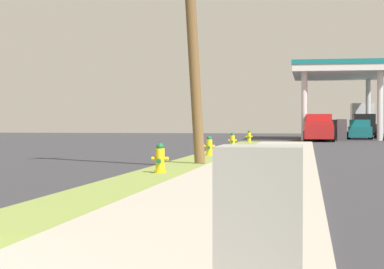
# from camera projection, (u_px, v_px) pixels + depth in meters

# --- Properties ---
(fire_hydrant_second) EXTENTS (0.42, 0.38, 0.74)m
(fire_hydrant_second) POSITION_uv_depth(u_px,v_px,m) (160.00, 160.00, 16.59)
(fire_hydrant_second) COLOR yellow
(fire_hydrant_second) RESTS_ON grass_verge
(fire_hydrant_third) EXTENTS (0.42, 0.37, 0.74)m
(fire_hydrant_third) POSITION_uv_depth(u_px,v_px,m) (209.00, 147.00, 25.39)
(fire_hydrant_third) COLOR yellow
(fire_hydrant_third) RESTS_ON grass_verge
(fire_hydrant_fourth) EXTENTS (0.42, 0.37, 0.74)m
(fire_hydrant_fourth) POSITION_uv_depth(u_px,v_px,m) (233.00, 141.00, 33.34)
(fire_hydrant_fourth) COLOR yellow
(fire_hydrant_fourth) RESTS_ON grass_verge
(fire_hydrant_fifth) EXTENTS (0.42, 0.38, 0.74)m
(fire_hydrant_fifth) POSITION_uv_depth(u_px,v_px,m) (249.00, 137.00, 42.46)
(fire_hydrant_fifth) COLOR yellow
(fire_hydrant_fifth) RESTS_ON grass_verge
(utility_pole_midground) EXTENTS (1.22, 1.30, 9.52)m
(utility_pole_midground) POSITION_uv_depth(u_px,v_px,m) (190.00, 1.00, 20.11)
(utility_pole_midground) COLOR brown
(utility_pole_midground) RESTS_ON grass_verge
(utility_cabinet) EXTENTS (0.60, 0.64, 1.09)m
(utility_cabinet) POSITION_uv_depth(u_px,v_px,m) (260.00, 237.00, 4.35)
(utility_cabinet) COLOR slate
(utility_cabinet) RESTS_ON sidewalk_slab
(car_teal_by_near_pump) EXTENTS (2.10, 4.57, 1.57)m
(car_teal_by_near_pump) POSITION_uv_depth(u_px,v_px,m) (359.00, 130.00, 55.15)
(car_teal_by_near_pump) COLOR #197075
(car_teal_by_near_pump) RESTS_ON ground
(car_navy_by_far_pump) EXTENTS (2.05, 4.55, 1.57)m
(car_navy_by_far_pump) POSITION_uv_depth(u_px,v_px,m) (320.00, 131.00, 52.24)
(car_navy_by_far_pump) COLOR navy
(car_navy_by_far_pump) RESTS_ON ground
(truck_red_at_forecourt) EXTENTS (2.18, 5.42, 1.97)m
(truck_red_at_forecourt) POSITION_uv_depth(u_px,v_px,m) (319.00, 129.00, 48.84)
(truck_red_at_forecourt) COLOR red
(truck_red_at_forecourt) RESTS_ON ground
(truck_black_on_apron) EXTENTS (2.20, 6.43, 3.11)m
(truck_black_on_apron) POSITION_uv_depth(u_px,v_px,m) (362.00, 121.00, 62.37)
(truck_black_on_apron) COLOR black
(truck_black_on_apron) RESTS_ON ground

